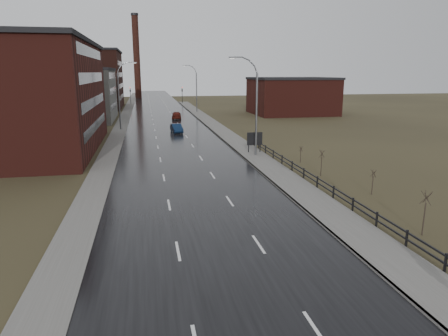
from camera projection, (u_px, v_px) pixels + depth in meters
name	position (u px, v px, depth m)	size (l,w,h in m)	color
road	(168.00, 130.00, 68.17)	(14.00, 300.00, 0.06)	black
sidewalk_right	(256.00, 157.00, 45.92)	(3.20, 180.00, 0.18)	#595651
curb_right	(243.00, 158.00, 45.64)	(0.16, 180.00, 0.18)	slate
sidewalk_left	(119.00, 131.00, 66.63)	(2.40, 260.00, 0.12)	#595651
warehouse_near	(0.00, 97.00, 48.35)	(22.44, 28.56, 13.50)	#471914
warehouse_mid	(73.00, 94.00, 80.75)	(16.32, 20.40, 10.50)	slate
warehouse_far	(71.00, 79.00, 107.85)	(26.52, 24.48, 15.50)	#331611
building_right	(292.00, 96.00, 93.86)	(18.36, 16.32, 8.50)	#471914
smokestack	(137.00, 56.00, 149.30)	(2.70, 2.70, 30.70)	#331611
streetlight_right_mid	(254.00, 106.00, 45.51)	(3.36, 0.28, 11.35)	slate
streetlight_left	(121.00, 95.00, 67.28)	(3.36, 0.28, 11.35)	slate
streetlight_right_far	(195.00, 88.00, 97.03)	(3.36, 0.28, 11.35)	slate
guardrail	(338.00, 193.00, 30.17)	(0.10, 53.05, 1.10)	black
shrub_c	(425.00, 212.00, 23.86)	(0.65, 0.69, 2.78)	#382D23
shrub_d	(373.00, 181.00, 31.98)	(0.50, 0.52, 2.09)	#382D23
shrub_e	(321.00, 162.00, 37.81)	(0.59, 0.63, 2.52)	#382D23
shrub_f	(301.00, 154.00, 43.44)	(0.43, 0.46, 1.80)	#382D23
billboard	(255.00, 139.00, 48.16)	(1.90, 0.17, 2.61)	black
traffic_light_left	(130.00, 89.00, 122.85)	(0.58, 2.73, 5.30)	black
traffic_light_right	(182.00, 89.00, 125.85)	(0.58, 2.73, 5.30)	black
car_near	(177.00, 129.00, 64.81)	(1.50, 4.31, 1.42)	#0B1D39
car_far	(177.00, 115.00, 83.73)	(1.95, 4.85, 1.65)	#52150D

